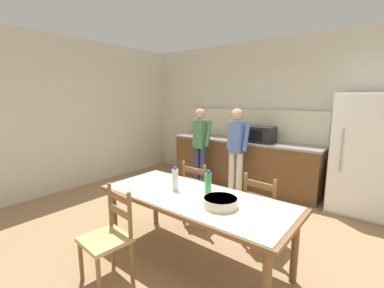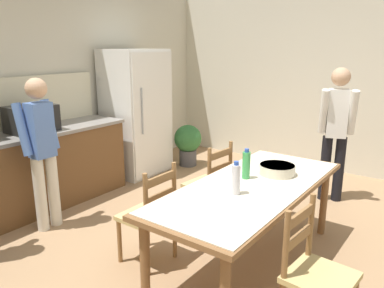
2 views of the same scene
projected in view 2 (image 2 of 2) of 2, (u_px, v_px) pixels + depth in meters
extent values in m
plane|color=#9E7A56|center=(206.00, 256.00, 3.47)|extent=(8.32, 8.32, 0.00)
cube|color=beige|center=(28.00, 82.00, 4.61)|extent=(6.52, 0.12, 2.90)
cube|color=beige|center=(326.00, 76.00, 5.66)|extent=(0.12, 5.20, 2.90)
cube|color=brown|center=(5.00, 181.00, 4.11)|extent=(3.00, 0.62, 0.90)
cube|color=white|center=(136.00, 113.00, 5.58)|extent=(0.86, 0.68, 1.85)
cube|color=white|center=(154.00, 115.00, 5.38)|extent=(0.82, 0.02, 1.77)
cylinder|color=#A5AAB2|center=(142.00, 111.00, 5.14)|extent=(0.02, 0.02, 0.65)
cube|color=black|center=(32.00, 119.00, 4.23)|extent=(0.50, 0.38, 0.30)
cube|color=black|center=(37.00, 121.00, 4.08)|extent=(0.30, 0.01, 0.19)
cylinder|color=brown|center=(324.00, 201.00, 3.80)|extent=(0.07, 0.07, 0.71)
cylinder|color=brown|center=(145.00, 264.00, 2.71)|extent=(0.07, 0.07, 0.71)
cylinder|color=brown|center=(263.00, 187.00, 4.19)|extent=(0.07, 0.07, 0.71)
cube|color=brown|center=(251.00, 187.00, 3.16)|extent=(2.12, 0.91, 0.04)
cube|color=beige|center=(251.00, 185.00, 3.15)|extent=(2.04, 0.87, 0.01)
cylinder|color=silver|center=(236.00, 180.00, 2.92)|extent=(0.07, 0.07, 0.24)
cylinder|color=#2D51B2|center=(236.00, 163.00, 2.88)|extent=(0.04, 0.04, 0.03)
cylinder|color=green|center=(246.00, 165.00, 3.27)|extent=(0.07, 0.07, 0.24)
cylinder|color=#2D51B2|center=(247.00, 150.00, 3.23)|extent=(0.04, 0.04, 0.03)
cylinder|color=beige|center=(277.00, 170.00, 3.39)|extent=(0.32, 0.32, 0.09)
cylinder|color=beige|center=(277.00, 166.00, 3.38)|extent=(0.31, 0.31, 0.02)
cylinder|color=olive|center=(147.00, 226.00, 3.60)|extent=(0.04, 0.04, 0.41)
cylinder|color=olive|center=(120.00, 241.00, 3.32)|extent=(0.04, 0.04, 0.41)
cylinder|color=olive|center=(175.00, 236.00, 3.41)|extent=(0.04, 0.04, 0.41)
cylinder|color=olive|center=(147.00, 253.00, 3.13)|extent=(0.04, 0.04, 0.41)
cube|color=tan|center=(147.00, 216.00, 3.31)|extent=(0.43, 0.41, 0.04)
cylinder|color=olive|center=(174.00, 187.00, 3.29)|extent=(0.04, 0.04, 0.46)
cylinder|color=olive|center=(146.00, 200.00, 3.01)|extent=(0.04, 0.04, 0.46)
cube|color=olive|center=(160.00, 179.00, 3.11)|extent=(0.36, 0.03, 0.07)
cube|color=olive|center=(161.00, 196.00, 3.15)|extent=(0.36, 0.03, 0.07)
cylinder|color=olive|center=(205.00, 195.00, 4.34)|extent=(0.04, 0.04, 0.41)
cylinder|color=olive|center=(185.00, 205.00, 4.08)|extent=(0.04, 0.04, 0.41)
cylinder|color=olive|center=(229.00, 203.00, 4.13)|extent=(0.04, 0.04, 0.41)
cylinder|color=olive|center=(209.00, 214.00, 3.86)|extent=(0.04, 0.04, 0.41)
cube|color=tan|center=(207.00, 185.00, 4.05)|extent=(0.46, 0.44, 0.04)
cylinder|color=olive|center=(230.00, 162.00, 4.01)|extent=(0.04, 0.04, 0.46)
cylinder|color=olive|center=(209.00, 170.00, 3.74)|extent=(0.04, 0.04, 0.46)
cube|color=olive|center=(220.00, 154.00, 3.84)|extent=(0.36, 0.06, 0.07)
cube|color=olive|center=(220.00, 168.00, 3.88)|extent=(0.36, 0.06, 0.07)
cylinder|color=olive|center=(305.00, 284.00, 2.72)|extent=(0.04, 0.04, 0.41)
cube|color=tan|center=(321.00, 278.00, 2.42)|extent=(0.46, 0.44, 0.04)
cylinder|color=olive|center=(286.00, 245.00, 2.34)|extent=(0.04, 0.04, 0.46)
cylinder|color=olive|center=(311.00, 225.00, 2.60)|extent=(0.04, 0.04, 0.46)
cube|color=olive|center=(300.00, 216.00, 2.43)|extent=(0.36, 0.06, 0.07)
cube|color=olive|center=(299.00, 237.00, 2.47)|extent=(0.36, 0.06, 0.07)
cylinder|color=silver|center=(40.00, 195.00, 3.87)|extent=(0.12, 0.12, 0.79)
cylinder|color=silver|center=(53.00, 190.00, 3.99)|extent=(0.12, 0.12, 0.79)
cube|color=#5175BC|center=(40.00, 130.00, 3.76)|extent=(0.22, 0.18, 0.56)
sphere|color=tan|center=(36.00, 88.00, 3.65)|extent=(0.21, 0.21, 0.21)
cylinder|color=#5175BC|center=(22.00, 130.00, 3.67)|extent=(0.09, 0.21, 0.53)
cylinder|color=#5175BC|center=(50.00, 124.00, 3.91)|extent=(0.09, 0.21, 0.53)
cylinder|color=black|center=(339.00, 169.00, 4.63)|extent=(0.12, 0.12, 0.82)
cylinder|color=black|center=(325.00, 168.00, 4.67)|extent=(0.12, 0.12, 0.82)
cube|color=white|center=(337.00, 113.00, 4.47)|extent=(0.25, 0.28, 0.58)
sphere|color=tan|center=(341.00, 77.00, 4.36)|extent=(0.22, 0.22, 0.22)
cylinder|color=white|center=(353.00, 113.00, 4.36)|extent=(0.24, 0.16, 0.55)
cylinder|color=white|center=(324.00, 111.00, 4.45)|extent=(0.24, 0.16, 0.55)
cylinder|color=#4C4C51|center=(188.00, 157.00, 6.09)|extent=(0.28, 0.28, 0.26)
sphere|color=#337038|center=(188.00, 138.00, 6.01)|extent=(0.44, 0.44, 0.44)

